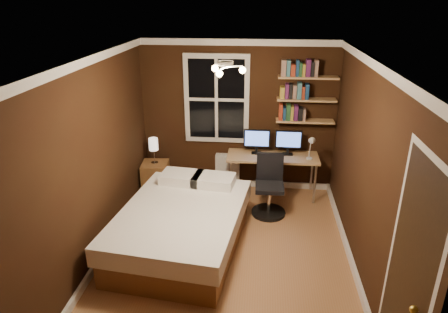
# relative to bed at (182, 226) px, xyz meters

# --- Properties ---
(floor) EXTENTS (4.20, 4.20, 0.00)m
(floor) POSITION_rel_bed_xyz_m (0.60, -0.19, -0.30)
(floor) COLOR #95633B
(floor) RESTS_ON ground
(wall_back) EXTENTS (3.20, 0.04, 2.50)m
(wall_back) POSITION_rel_bed_xyz_m (0.60, 1.91, 0.95)
(wall_back) COLOR black
(wall_back) RESTS_ON ground
(wall_left) EXTENTS (0.04, 4.20, 2.50)m
(wall_left) POSITION_rel_bed_xyz_m (-1.00, -0.19, 0.95)
(wall_left) COLOR black
(wall_left) RESTS_ON ground
(wall_right) EXTENTS (0.04, 4.20, 2.50)m
(wall_right) POSITION_rel_bed_xyz_m (2.20, -0.19, 0.95)
(wall_right) COLOR black
(wall_right) RESTS_ON ground
(ceiling) EXTENTS (3.20, 4.20, 0.02)m
(ceiling) POSITION_rel_bed_xyz_m (0.60, -0.19, 2.20)
(ceiling) COLOR white
(ceiling) RESTS_ON wall_back
(window) EXTENTS (1.06, 0.06, 1.46)m
(window) POSITION_rel_bed_xyz_m (0.25, 1.87, 1.25)
(window) COLOR silver
(window) RESTS_ON wall_back
(door) EXTENTS (0.03, 0.82, 2.05)m
(door) POSITION_rel_bed_xyz_m (2.19, -1.74, 0.72)
(door) COLOR black
(door) RESTS_ON ground
(door_knob) EXTENTS (0.06, 0.06, 0.06)m
(door_knob) POSITION_rel_bed_xyz_m (2.15, -2.04, 0.70)
(door_knob) COLOR gold
(door_knob) RESTS_ON door
(ceiling_fixture) EXTENTS (0.44, 0.44, 0.18)m
(ceiling_fixture) POSITION_rel_bed_xyz_m (0.60, -0.29, 2.10)
(ceiling_fixture) COLOR beige
(ceiling_fixture) RESTS_ON ceiling
(bookshelf_lower) EXTENTS (0.92, 0.22, 0.03)m
(bookshelf_lower) POSITION_rel_bed_xyz_m (1.68, 1.79, 0.95)
(bookshelf_lower) COLOR tan
(bookshelf_lower) RESTS_ON wall_back
(books_row_lower) EXTENTS (0.42, 0.16, 0.23)m
(books_row_lower) POSITION_rel_bed_xyz_m (1.68, 1.79, 1.08)
(books_row_lower) COLOR maroon
(books_row_lower) RESTS_ON bookshelf_lower
(bookshelf_middle) EXTENTS (0.92, 0.22, 0.03)m
(bookshelf_middle) POSITION_rel_bed_xyz_m (1.68, 1.79, 1.30)
(bookshelf_middle) COLOR tan
(bookshelf_middle) RESTS_ON wall_back
(books_row_middle) EXTENTS (0.42, 0.16, 0.23)m
(books_row_middle) POSITION_rel_bed_xyz_m (1.68, 1.79, 1.43)
(books_row_middle) COLOR navy
(books_row_middle) RESTS_ON bookshelf_middle
(bookshelf_upper) EXTENTS (0.92, 0.22, 0.03)m
(bookshelf_upper) POSITION_rel_bed_xyz_m (1.68, 1.79, 1.65)
(bookshelf_upper) COLOR tan
(bookshelf_upper) RESTS_ON wall_back
(books_row_upper) EXTENTS (0.54, 0.16, 0.23)m
(books_row_upper) POSITION_rel_bed_xyz_m (1.68, 1.79, 1.78)
(books_row_upper) COLOR #23522B
(books_row_upper) RESTS_ON bookshelf_upper
(bed) EXTENTS (1.74, 2.25, 0.71)m
(bed) POSITION_rel_bed_xyz_m (0.00, 0.00, 0.00)
(bed) COLOR brown
(bed) RESTS_ON ground
(nightstand) EXTENTS (0.46, 0.46, 0.53)m
(nightstand) POSITION_rel_bed_xyz_m (-0.75, 1.51, -0.04)
(nightstand) COLOR brown
(nightstand) RESTS_ON ground
(bedside_lamp) EXTENTS (0.15, 0.15, 0.44)m
(bedside_lamp) POSITION_rel_bed_xyz_m (-0.75, 1.51, 0.45)
(bedside_lamp) COLOR beige
(bedside_lamp) RESTS_ON nightstand
(radiator) EXTENTS (0.41, 0.14, 0.61)m
(radiator) POSITION_rel_bed_xyz_m (0.44, 1.80, 0.00)
(radiator) COLOR beige
(radiator) RESTS_ON ground
(desk) EXTENTS (1.48, 0.55, 0.70)m
(desk) POSITION_rel_bed_xyz_m (1.19, 1.61, 0.34)
(desk) COLOR tan
(desk) RESTS_ON ground
(monitor_left) EXTENTS (0.43, 0.12, 0.41)m
(monitor_left) POSITION_rel_bed_xyz_m (0.93, 1.68, 0.61)
(monitor_left) COLOR black
(monitor_left) RESTS_ON desk
(monitor_right) EXTENTS (0.43, 0.12, 0.41)m
(monitor_right) POSITION_rel_bed_xyz_m (1.44, 1.68, 0.61)
(monitor_right) COLOR black
(monitor_right) RESTS_ON desk
(desk_lamp) EXTENTS (0.14, 0.32, 0.44)m
(desk_lamp) POSITION_rel_bed_xyz_m (1.77, 1.44, 0.62)
(desk_lamp) COLOR silver
(desk_lamp) RESTS_ON desk
(office_chair) EXTENTS (0.51, 0.51, 0.93)m
(office_chair) POSITION_rel_bed_xyz_m (1.15, 0.99, 0.05)
(office_chair) COLOR black
(office_chair) RESTS_ON ground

